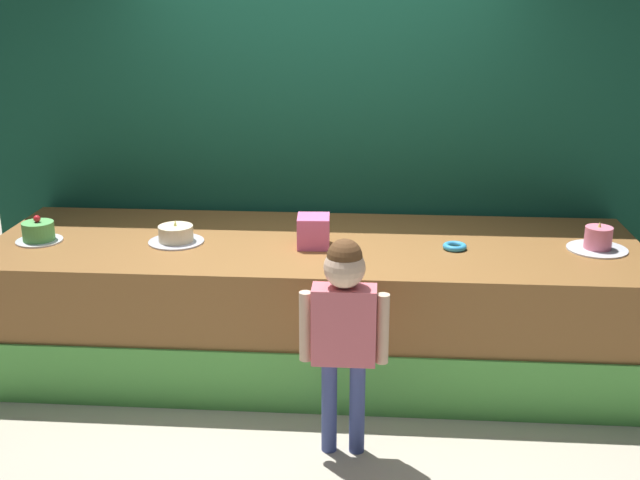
% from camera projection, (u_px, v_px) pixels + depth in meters
% --- Properties ---
extents(ground_plane, '(12.00, 12.00, 0.00)m').
position_uv_depth(ground_plane, '(306.00, 412.00, 4.49)').
color(ground_plane, '#BCB29E').
extents(stage_platform, '(3.95, 1.31, 0.80)m').
position_uv_depth(stage_platform, '(315.00, 303.00, 4.97)').
color(stage_platform, brown).
rests_on(stage_platform, ground_plane).
extents(curtain_backdrop, '(4.66, 0.08, 2.75)m').
position_uv_depth(curtain_backdrop, '(324.00, 128.00, 5.38)').
color(curtain_backdrop, '#144C38').
rests_on(curtain_backdrop, ground_plane).
extents(child_figure, '(0.44, 0.20, 1.15)m').
position_uv_depth(child_figure, '(344.00, 318.00, 3.89)').
color(child_figure, '#3F4C8C').
rests_on(child_figure, ground_plane).
extents(pink_box, '(0.20, 0.21, 0.19)m').
position_uv_depth(pink_box, '(313.00, 231.00, 4.74)').
color(pink_box, pink).
rests_on(pink_box, stage_platform).
extents(donut, '(0.14, 0.14, 0.03)m').
position_uv_depth(donut, '(455.00, 246.00, 4.71)').
color(donut, '#3399D8').
rests_on(donut, stage_platform).
extents(cake_left, '(0.28, 0.28, 0.17)m').
position_uv_depth(cake_left, '(38.00, 232.00, 4.84)').
color(cake_left, silver).
rests_on(cake_left, stage_platform).
extents(cake_center, '(0.34, 0.34, 0.14)m').
position_uv_depth(cake_center, '(176.00, 235.00, 4.82)').
color(cake_center, silver).
rests_on(cake_center, stage_platform).
extents(cake_right, '(0.35, 0.35, 0.18)m').
position_uv_depth(cake_right, '(598.00, 241.00, 4.68)').
color(cake_right, silver).
rests_on(cake_right, stage_platform).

